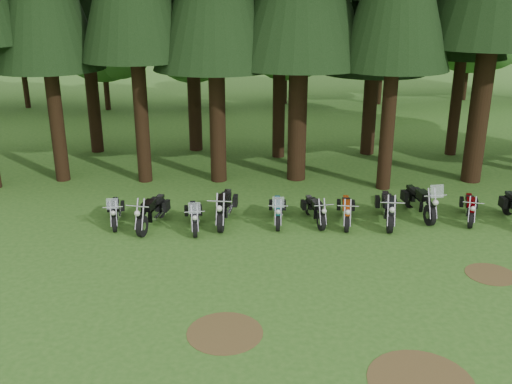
% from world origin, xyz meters
% --- Properties ---
extents(ground, '(120.00, 120.00, 0.00)m').
position_xyz_m(ground, '(0.00, 0.00, 0.00)').
color(ground, '#2B571A').
rests_on(ground, ground).
extents(decid_1, '(7.91, 7.69, 9.88)m').
position_xyz_m(decid_1, '(-15.99, 25.76, 5.83)').
color(decid_1, black).
rests_on(decid_1, ground).
extents(decid_2, '(6.72, 6.53, 8.40)m').
position_xyz_m(decid_2, '(-10.43, 24.78, 4.95)').
color(decid_2, black).
rests_on(decid_2, ground).
extents(decid_3, '(6.12, 5.95, 7.65)m').
position_xyz_m(decid_3, '(-4.71, 25.13, 4.51)').
color(decid_3, black).
rests_on(decid_3, ground).
extents(decid_4, '(5.93, 5.76, 7.41)m').
position_xyz_m(decid_4, '(1.58, 26.32, 4.37)').
color(decid_4, black).
rests_on(decid_4, ground).
extents(decid_5, '(8.45, 8.21, 10.56)m').
position_xyz_m(decid_5, '(8.29, 25.71, 6.23)').
color(decid_5, black).
rests_on(decid_5, ground).
extents(decid_6, '(7.06, 6.86, 8.82)m').
position_xyz_m(decid_6, '(14.85, 27.01, 5.20)').
color(decid_6, black).
rests_on(decid_6, ground).
extents(dirt_patch_0, '(1.80, 1.80, 0.01)m').
position_xyz_m(dirt_patch_0, '(-3.00, -2.00, 0.01)').
color(dirt_patch_0, '#4C3D1E').
rests_on(dirt_patch_0, ground).
extents(dirt_patch_1, '(1.40, 1.40, 0.01)m').
position_xyz_m(dirt_patch_1, '(4.50, 0.50, 0.01)').
color(dirt_patch_1, '#4C3D1E').
rests_on(dirt_patch_1, ground).
extents(dirt_patch_2, '(2.20, 2.20, 0.01)m').
position_xyz_m(dirt_patch_2, '(1.00, -4.00, 0.01)').
color(dirt_patch_2, '#4C3D1E').
rests_on(dirt_patch_2, ground).
extents(motorcycle_0, '(0.52, 2.02, 1.27)m').
position_xyz_m(motorcycle_0, '(-6.70, 4.82, 0.42)').
color(motorcycle_0, black).
rests_on(motorcycle_0, ground).
extents(motorcycle_1, '(0.76, 2.33, 0.97)m').
position_xyz_m(motorcycle_1, '(-5.43, 4.53, 0.49)').
color(motorcycle_1, black).
rests_on(motorcycle_1, ground).
extents(motorcycle_2, '(0.46, 2.05, 1.29)m').
position_xyz_m(motorcycle_2, '(-4.00, 4.25, 0.43)').
color(motorcycle_2, black).
rests_on(motorcycle_2, ground).
extents(motorcycle_3, '(0.50, 2.46, 1.00)m').
position_xyz_m(motorcycle_3, '(-2.98, 4.79, 0.51)').
color(motorcycle_3, black).
rests_on(motorcycle_3, ground).
extents(motorcycle_4, '(0.45, 2.05, 1.29)m').
position_xyz_m(motorcycle_4, '(-1.16, 4.62, 0.43)').
color(motorcycle_4, black).
rests_on(motorcycle_4, ground).
extents(motorcycle_5, '(0.43, 2.02, 0.83)m').
position_xyz_m(motorcycle_5, '(0.12, 4.60, 0.42)').
color(motorcycle_5, black).
rests_on(motorcycle_5, ground).
extents(motorcycle_6, '(0.49, 2.08, 0.85)m').
position_xyz_m(motorcycle_6, '(1.18, 4.43, 0.43)').
color(motorcycle_6, black).
rests_on(motorcycle_6, ground).
extents(motorcycle_7, '(0.54, 2.38, 0.97)m').
position_xyz_m(motorcycle_7, '(2.59, 4.41, 0.50)').
color(motorcycle_7, black).
rests_on(motorcycle_7, ground).
extents(motorcycle_8, '(0.57, 2.48, 1.55)m').
position_xyz_m(motorcycle_8, '(3.90, 4.96, 0.52)').
color(motorcycle_8, black).
rests_on(motorcycle_8, ground).
extents(motorcycle_9, '(0.79, 1.97, 0.83)m').
position_xyz_m(motorcycle_9, '(5.51, 4.50, 0.42)').
color(motorcycle_9, black).
rests_on(motorcycle_9, ground).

